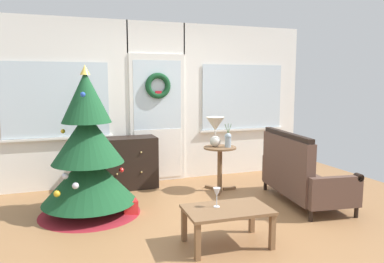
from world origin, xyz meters
TOP-DOWN VIEW (x-y plane):
  - ground_plane at (0.00, 0.00)m, footprint 6.76×6.76m
  - back_wall_with_door at (0.00, 2.08)m, footprint 5.20×0.19m
  - christmas_tree at (-1.19, 0.82)m, footprint 1.23×1.23m
  - dresser_cabinet at (-0.56, 1.79)m, footprint 0.90×0.45m
  - settee_sofa at (1.48, 0.29)m, footprint 0.88×1.50m
  - side_table at (0.71, 1.16)m, footprint 0.50×0.48m
  - table_lamp at (0.65, 1.20)m, footprint 0.28×0.28m
  - flower_vase at (0.81, 1.10)m, footprint 0.11×0.10m
  - coffee_table at (0.01, -0.57)m, footprint 0.86×0.56m
  - wine_glass at (-0.07, -0.50)m, footprint 0.08×0.08m
  - gift_box at (-0.73, 0.64)m, footprint 0.17×0.16m

SIDE VIEW (x-z plane):
  - ground_plane at x=0.00m, z-range 0.00..0.00m
  - gift_box at x=-0.73m, z-range 0.00..0.17m
  - coffee_table at x=0.01m, z-range 0.14..0.52m
  - settee_sofa at x=1.48m, z-range -0.10..0.86m
  - dresser_cabinet at x=-0.56m, z-range 0.00..0.78m
  - side_table at x=0.71m, z-range 0.14..0.80m
  - wine_glass at x=-0.07m, z-range 0.42..0.62m
  - christmas_tree at x=-1.19m, z-range -0.22..1.59m
  - flower_vase at x=0.81m, z-range 0.61..0.96m
  - table_lamp at x=0.65m, z-range 0.73..1.17m
  - back_wall_with_door at x=0.00m, z-range 0.01..2.56m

